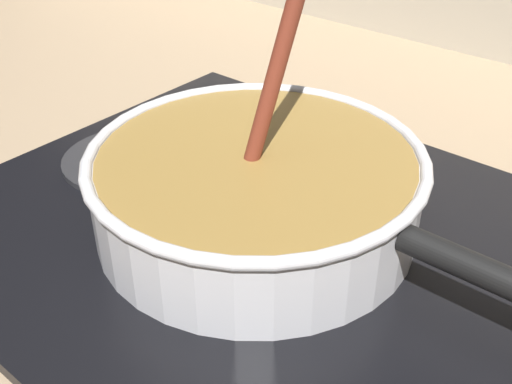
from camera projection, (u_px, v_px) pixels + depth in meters
The scene contains 4 objects.
hob_plate at pixel (256, 230), 0.57m from camera, with size 0.56×0.48×0.01m, color black.
burner_ring at pixel (256, 222), 0.57m from camera, with size 0.18×0.18×0.01m, color #592D0C.
spare_burner at pixel (127, 159), 0.67m from camera, with size 0.14×0.14×0.01m, color #262628.
cooking_pan at pixel (257, 187), 0.55m from camera, with size 0.41×0.30×0.28m.
Camera 1 is at (0.38, -0.14, 0.35)m, focal length 43.69 mm.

